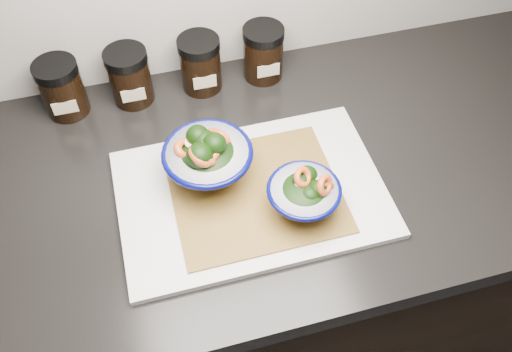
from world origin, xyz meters
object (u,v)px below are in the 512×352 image
object	(u,v)px
spice_jar_c	(200,64)
bowl_left	(207,159)
spice_jar_b	(130,76)
bowl_right	(305,195)
cutting_board	(251,194)
spice_jar_a	(62,88)
spice_jar_d	(263,53)

from	to	relation	value
spice_jar_c	bowl_left	bearing A→B (deg)	-98.79
spice_jar_b	bowl_right	bearing A→B (deg)	-56.20
cutting_board	spice_jar_a	size ratio (longest dim) A/B	3.98
spice_jar_c	spice_jar_d	xyz separation A→B (m)	(0.13, 0.00, 0.00)
bowl_left	spice_jar_c	world-z (taller)	bowl_left
spice_jar_b	spice_jar_c	size ratio (longest dim) A/B	1.00
cutting_board	spice_jar_b	size ratio (longest dim) A/B	3.98
spice_jar_a	spice_jar_c	world-z (taller)	same
bowl_right	spice_jar_a	xyz separation A→B (m)	(-0.36, 0.35, 0.00)
cutting_board	spice_jar_d	world-z (taller)	spice_jar_d
bowl_right	spice_jar_a	world-z (taller)	spice_jar_a
bowl_left	spice_jar_c	distance (m)	0.25
bowl_right	spice_jar_a	bearing A→B (deg)	135.83
cutting_board	bowl_right	xyz separation A→B (m)	(0.07, -0.06, 0.05)
spice_jar_c	spice_jar_a	bearing A→B (deg)	180.00
spice_jar_c	spice_jar_d	bearing A→B (deg)	0.00
spice_jar_a	spice_jar_c	xyz separation A→B (m)	(0.26, 0.00, 0.00)
cutting_board	spice_jar_b	distance (m)	0.34
spice_jar_d	cutting_board	bearing A→B (deg)	-109.32
bowl_left	spice_jar_d	size ratio (longest dim) A/B	1.34
bowl_right	spice_jar_b	distance (m)	0.42
spice_jar_d	spice_jar_b	bearing A→B (deg)	180.00
bowl_left	bowl_right	bearing A→B (deg)	-37.48
spice_jar_b	spice_jar_c	bearing A→B (deg)	0.00
spice_jar_a	spice_jar_d	size ratio (longest dim) A/B	1.00
bowl_right	spice_jar_c	size ratio (longest dim) A/B	1.07
spice_jar_a	spice_jar_b	xyz separation A→B (m)	(0.13, 0.00, 0.00)
spice_jar_b	spice_jar_d	size ratio (longest dim) A/B	1.00
spice_jar_b	spice_jar_c	world-z (taller)	same
cutting_board	bowl_right	world-z (taller)	bowl_right
bowl_right	spice_jar_b	size ratio (longest dim) A/B	1.07
bowl_left	spice_jar_b	size ratio (longest dim) A/B	1.34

